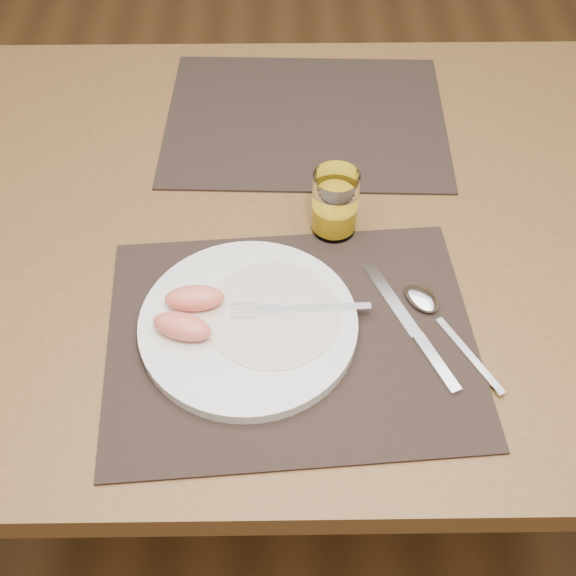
# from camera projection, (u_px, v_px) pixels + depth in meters

# --- Properties ---
(ground) EXTENTS (5.00, 5.00, 0.00)m
(ground) POSITION_uv_depth(u_px,v_px,m) (290.00, 458.00, 1.61)
(ground) COLOR brown
(ground) RESTS_ON ground
(table) EXTENTS (1.40, 0.90, 0.75)m
(table) POSITION_uv_depth(u_px,v_px,m) (291.00, 254.00, 1.10)
(table) COLOR brown
(table) RESTS_ON ground
(placemat_near) EXTENTS (0.47, 0.38, 0.00)m
(placemat_near) POSITION_uv_depth(u_px,v_px,m) (291.00, 338.00, 0.89)
(placemat_near) COLOR #2C211C
(placemat_near) RESTS_ON table
(placemat_far) EXTENTS (0.46, 0.37, 0.00)m
(placemat_far) POSITION_uv_depth(u_px,v_px,m) (306.00, 119.00, 1.17)
(placemat_far) COLOR #2C211C
(placemat_far) RESTS_ON table
(plate) EXTENTS (0.27, 0.27, 0.02)m
(plate) POSITION_uv_depth(u_px,v_px,m) (248.00, 324.00, 0.89)
(plate) COLOR white
(plate) RESTS_ON placemat_near
(plate_dressing) EXTENTS (0.17, 0.17, 0.00)m
(plate_dressing) POSITION_uv_depth(u_px,v_px,m) (273.00, 313.00, 0.89)
(plate_dressing) COLOR white
(plate_dressing) RESTS_ON plate
(fork) EXTENTS (0.17, 0.03, 0.00)m
(fork) POSITION_uv_depth(u_px,v_px,m) (288.00, 309.00, 0.89)
(fork) COLOR silver
(fork) RESTS_ON plate
(knife) EXTENTS (0.10, 0.21, 0.01)m
(knife) POSITION_uv_depth(u_px,v_px,m) (417.00, 335.00, 0.89)
(knife) COLOR silver
(knife) RESTS_ON placemat_near
(spoon) EXTENTS (0.11, 0.18, 0.01)m
(spoon) POSITION_uv_depth(u_px,v_px,m) (428.00, 305.00, 0.91)
(spoon) COLOR silver
(spoon) RESTS_ON placemat_near
(juice_glass) EXTENTS (0.06, 0.06, 0.09)m
(juice_glass) POSITION_uv_depth(u_px,v_px,m) (335.00, 206.00, 0.98)
(juice_glass) COLOR white
(juice_glass) RESTS_ON placemat_near
(grapefruit_wedges) EXTENTS (0.09, 0.09, 0.03)m
(grapefruit_wedges) POSITION_uv_depth(u_px,v_px,m) (188.00, 312.00, 0.87)
(grapefruit_wedges) COLOR #F67E64
(grapefruit_wedges) RESTS_ON plate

